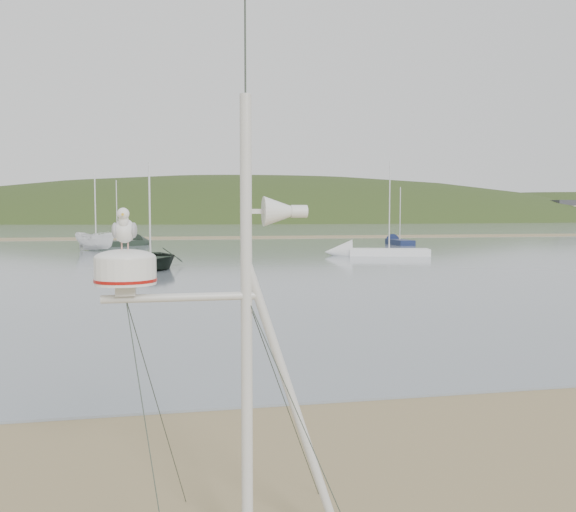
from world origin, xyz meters
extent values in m
cube|color=slate|center=(0.00, 132.00, 0.02)|extent=(560.00, 256.00, 0.04)
cube|color=olive|center=(0.00, 70.00, 0.07)|extent=(560.00, 7.00, 0.07)
ellipsoid|color=#243415|center=(40.00, 235.00, -22.00)|extent=(400.00, 180.00, 80.00)
ellipsoid|color=#243415|center=(180.00, 235.00, -15.40)|extent=(300.00, 135.00, 56.00)
cube|color=beige|center=(-36.00, 196.00, 4.00)|extent=(8.40, 6.30, 8.00)
cube|color=beige|center=(-10.00, 196.00, 4.00)|extent=(8.40, 6.30, 8.00)
cube|color=beige|center=(16.00, 196.00, 4.00)|extent=(8.40, 6.30, 8.00)
cube|color=beige|center=(42.00, 196.00, 4.00)|extent=(8.40, 6.30, 8.00)
cube|color=beige|center=(68.00, 196.00, 4.00)|extent=(8.40, 6.30, 8.00)
cube|color=beige|center=(94.00, 196.00, 4.00)|extent=(8.40, 6.30, 8.00)
cube|color=beige|center=(120.00, 196.00, 4.00)|extent=(8.40, 6.30, 8.00)
cube|color=beige|center=(146.00, 196.00, 4.00)|extent=(8.40, 6.30, 8.00)
cylinder|color=silver|center=(1.63, -0.04, 2.03)|extent=(0.10, 0.10, 4.05)
cylinder|color=silver|center=(2.06, -0.04, 1.32)|extent=(0.94, 0.08, 2.66)
cylinder|color=silver|center=(1.07, -0.04, 2.33)|extent=(1.32, 0.07, 0.07)
cylinder|color=#2D382D|center=(1.63, -0.04, 4.46)|extent=(0.02, 0.02, 0.91)
cube|color=silver|center=(0.61, -0.04, 2.41)|extent=(0.16, 0.16, 0.09)
cylinder|color=white|center=(0.61, -0.04, 2.56)|extent=(0.51, 0.51, 0.22)
cylinder|color=#A30F0B|center=(0.61, -0.04, 2.49)|extent=(0.52, 0.52, 0.03)
ellipsoid|color=white|center=(0.61, -0.04, 2.67)|extent=(0.51, 0.51, 0.14)
cone|color=white|center=(1.91, -0.04, 3.06)|extent=(0.26, 0.26, 0.26)
cylinder|color=white|center=(2.09, -0.04, 3.06)|extent=(0.14, 0.11, 0.11)
cube|color=silver|center=(1.73, -0.04, 3.06)|extent=(0.20, 0.04, 0.04)
cylinder|color=tan|center=(0.59, -0.04, 2.78)|extent=(0.01, 0.01, 0.07)
cylinder|color=tan|center=(0.64, -0.04, 2.78)|extent=(0.01, 0.01, 0.07)
ellipsoid|color=white|center=(0.61, -0.04, 2.90)|extent=(0.17, 0.27, 0.20)
ellipsoid|color=#A3A5AB|center=(0.54, -0.05, 2.90)|extent=(0.05, 0.22, 0.13)
ellipsoid|color=#A3A5AB|center=(0.69, -0.05, 2.90)|extent=(0.05, 0.22, 0.13)
cone|color=white|center=(0.61, 0.10, 2.88)|extent=(0.09, 0.08, 0.09)
ellipsoid|color=white|center=(0.61, -0.14, 2.98)|extent=(0.08, 0.08, 0.12)
sphere|color=white|center=(0.61, -0.17, 3.04)|extent=(0.10, 0.10, 0.10)
cone|color=gold|center=(0.61, -0.22, 3.03)|extent=(0.02, 0.05, 0.02)
imported|color=black|center=(0.14, 28.82, 2.82)|extent=(4.06, 1.53, 5.55)
imported|color=white|center=(-4.51, 45.72, 2.14)|extent=(2.26, 2.25, 4.21)
cube|color=black|center=(-3.35, 52.34, 0.29)|extent=(4.83, 4.51, 0.50)
cone|color=black|center=(-0.93, 54.46, 0.29)|extent=(2.38, 2.36, 1.60)
cylinder|color=silver|center=(-3.35, 52.34, 3.30)|extent=(0.08, 0.08, 5.52)
cube|color=#121B3F|center=(23.07, 49.93, 0.29)|extent=(1.64, 4.62, 0.50)
cone|color=#121B3F|center=(23.19, 52.85, 0.29)|extent=(1.52, 1.65, 1.46)
cylinder|color=silver|center=(23.07, 49.93, 3.05)|extent=(0.08, 0.08, 5.02)
cube|color=white|center=(16.56, 35.68, 0.29)|extent=(5.89, 3.23, 0.50)
cone|color=white|center=(13.09, 36.64, 0.29)|extent=(2.37, 2.26, 1.80)
cylinder|color=silver|center=(16.56, 35.68, 3.63)|extent=(0.08, 0.08, 6.17)
camera|label=1|loc=(0.94, -5.25, 3.04)|focal=38.00mm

